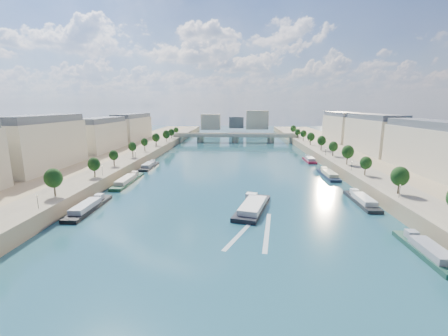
# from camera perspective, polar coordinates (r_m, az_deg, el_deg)

# --- Properties ---
(ground) EXTENTS (700.00, 700.00, 0.00)m
(ground) POSITION_cam_1_polar(r_m,az_deg,el_deg) (149.93, 1.67, -0.92)
(ground) COLOR #0D373A
(ground) RESTS_ON ground
(quay_left) EXTENTS (44.00, 520.00, 5.00)m
(quay_left) POSITION_cam_1_polar(r_m,az_deg,el_deg) (166.97, -23.87, 0.26)
(quay_left) COLOR #9E8460
(quay_left) RESTS_ON ground
(quay_right) EXTENTS (44.00, 520.00, 5.00)m
(quay_right) POSITION_cam_1_polar(r_m,az_deg,el_deg) (164.69, 27.59, -0.23)
(quay_right) COLOR #9E8460
(quay_right) RESTS_ON ground
(pave_left) EXTENTS (14.00, 520.00, 0.10)m
(pave_left) POSITION_cam_1_polar(r_m,az_deg,el_deg) (160.36, -19.14, 1.11)
(pave_left) COLOR gray
(pave_left) RESTS_ON quay_left
(pave_right) EXTENTS (14.00, 520.00, 0.10)m
(pave_right) POSITION_cam_1_polar(r_m,az_deg,el_deg) (158.49, 22.76, 0.72)
(pave_right) COLOR gray
(pave_right) RESTS_ON quay_right
(trees_left) EXTENTS (4.80, 268.80, 8.26)m
(trees_left) POSITION_cam_1_polar(r_m,az_deg,el_deg) (160.61, -18.35, 3.14)
(trees_left) COLOR #382B1E
(trees_left) RESTS_ON ground
(trees_right) EXTENTS (4.80, 268.80, 8.26)m
(trees_right) POSITION_cam_1_polar(r_m,az_deg,el_deg) (166.29, 21.10, 3.23)
(trees_right) COLOR #382B1E
(trees_right) RESTS_ON ground
(lamps_left) EXTENTS (0.36, 200.36, 4.28)m
(lamps_left) POSITION_cam_1_polar(r_m,az_deg,el_deg) (149.10, -19.01, 1.41)
(lamps_left) COLOR black
(lamps_left) RESTS_ON ground
(lamps_right) EXTENTS (0.36, 200.36, 4.28)m
(lamps_right) POSITION_cam_1_polar(r_m,az_deg,el_deg) (161.21, 20.74, 2.04)
(lamps_right) COLOR black
(lamps_right) RESTS_ON ground
(buildings_left) EXTENTS (16.00, 226.00, 23.20)m
(buildings_left) POSITION_cam_1_polar(r_m,az_deg,el_deg) (181.61, -26.25, 5.37)
(buildings_left) COLOR #BFB293
(buildings_left) RESTS_ON ground
(buildings_right) EXTENTS (16.00, 226.00, 23.20)m
(buildings_right) POSITION_cam_1_polar(r_m,az_deg,el_deg) (179.13, 30.22, 4.91)
(buildings_right) COLOR #BFB293
(buildings_right) RESTS_ON ground
(skyline) EXTENTS (79.00, 42.00, 22.00)m
(skyline) POSITION_cam_1_polar(r_m,az_deg,el_deg) (366.18, 2.86, 8.96)
(skyline) COLOR #BFB293
(skyline) RESTS_ON ground
(bridge) EXTENTS (112.00, 12.00, 8.15)m
(bridge) POSITION_cam_1_polar(r_m,az_deg,el_deg) (273.12, 2.19, 5.96)
(bridge) COLOR #C1B79E
(bridge) RESTS_ON ground
(tour_barge) EXTENTS (13.84, 27.01, 3.66)m
(tour_barge) POSITION_cam_1_polar(r_m,az_deg,el_deg) (98.07, 5.46, -7.37)
(tour_barge) COLOR black
(tour_barge) RESTS_ON ground
(wake) EXTENTS (14.17, 25.92, 0.04)m
(wake) POSITION_cam_1_polar(r_m,az_deg,el_deg) (82.92, 5.98, -11.77)
(wake) COLOR silver
(wake) RESTS_ON ground
(moored_barges_left) EXTENTS (5.00, 158.69, 3.60)m
(moored_barges_left) POSITION_cam_1_polar(r_m,az_deg,el_deg) (114.55, -22.34, -5.44)
(moored_barges_left) COLOR #171F33
(moored_barges_left) RESTS_ON ground
(moored_barges_right) EXTENTS (5.00, 161.61, 3.60)m
(moored_barges_right) POSITION_cam_1_polar(r_m,az_deg,el_deg) (115.67, 24.48, -5.46)
(moored_barges_right) COLOR black
(moored_barges_right) RESTS_ON ground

